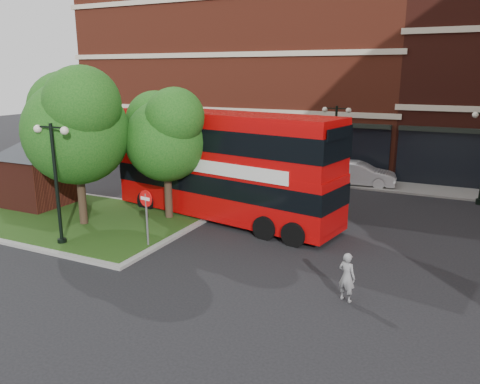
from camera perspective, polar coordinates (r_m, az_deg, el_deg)
The scene contains 14 objects.
ground at distance 17.09m, azimuth -8.22°, elevation -9.55°, with size 120.00×120.00×0.00m, color black.
pavement_far at distance 31.45m, azimuth 8.63°, elevation 1.67°, with size 44.00×3.00×0.12m, color slate.
terrace_far_left at distance 40.56m, azimuth 1.09°, elevation 14.53°, with size 26.00×12.00×14.00m, color maroon.
traffic_island at distance 24.15m, azimuth -20.20°, elevation -2.94°, with size 12.60×7.60×0.15m.
kiosk at distance 26.47m, azimuth -23.66°, elevation 3.21°, with size 6.51×6.51×3.60m.
tree_island_west at distance 21.96m, azimuth -19.47°, elevation 8.09°, with size 5.40×4.71×7.21m.
tree_island_east at distance 22.00m, azimuth -9.10°, elevation 7.29°, with size 4.46×3.90×6.29m.
lamp_island at distance 19.85m, azimuth -21.54°, elevation 1.55°, with size 1.72×0.36×5.00m.
lamp_far_left at distance 28.53m, azimuth 11.50°, elevation 5.91°, with size 1.72×0.36×5.00m.
bus at distance 22.19m, azimuth -2.10°, elevation 4.10°, with size 12.00×4.75×4.47m.
woman at distance 14.98m, azimuth 12.89°, elevation -10.06°, with size 0.57×0.38×1.57m, color gray.
car_silver at distance 30.72m, azimuth 9.19°, elevation 2.58°, with size 1.66×4.13×1.41m, color #B1B4B9.
car_white at distance 30.08m, azimuth 14.23°, elevation 2.15°, with size 1.58×4.54×1.50m, color silver.
no_entry_sign at distance 18.85m, azimuth -11.35°, elevation -1.83°, with size 0.66×0.16×2.41m.
Camera 1 is at (8.85, -12.90, 6.89)m, focal length 35.00 mm.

